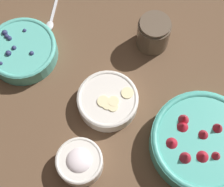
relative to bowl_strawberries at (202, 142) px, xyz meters
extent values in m
plane|color=brown|center=(0.27, 0.09, -0.04)|extent=(4.00, 4.00, 0.00)
cylinder|color=#47AD9E|center=(0.00, 0.00, -0.01)|extent=(0.25, 0.25, 0.06)
torus|color=#47AD9E|center=(0.00, 0.00, 0.02)|extent=(0.25, 0.25, 0.02)
cylinder|color=#B21928|center=(0.00, 0.00, 0.01)|extent=(0.20, 0.20, 0.02)
cone|color=#B21928|center=(0.05, 0.02, 0.03)|extent=(0.05, 0.05, 0.02)
cone|color=#B21928|center=(-0.03, 0.03, 0.03)|extent=(0.05, 0.05, 0.02)
cone|color=#B21928|center=(0.00, -0.04, 0.03)|extent=(0.04, 0.04, 0.03)
cone|color=#B21928|center=(0.04, 0.07, 0.03)|extent=(0.04, 0.04, 0.02)
cone|color=#B21928|center=(-0.01, 0.06, 0.03)|extent=(0.05, 0.05, 0.03)
cone|color=#B21928|center=(0.07, 0.01, 0.03)|extent=(0.04, 0.04, 0.03)
cone|color=#B21928|center=(0.01, -0.01, 0.03)|extent=(0.03, 0.03, 0.02)
cone|color=#B21928|center=(-0.05, 0.00, 0.03)|extent=(0.03, 0.03, 0.02)
cylinder|color=#56B7A8|center=(0.48, 0.20, -0.01)|extent=(0.18, 0.18, 0.05)
torus|color=#56B7A8|center=(0.48, 0.20, 0.01)|extent=(0.18, 0.18, 0.01)
cylinder|color=navy|center=(0.48, 0.20, 0.00)|extent=(0.15, 0.15, 0.01)
sphere|color=navy|center=(0.54, 0.22, 0.01)|extent=(0.02, 0.02, 0.02)
sphere|color=navy|center=(0.51, 0.17, 0.01)|extent=(0.01, 0.01, 0.01)
sphere|color=navy|center=(0.53, 0.22, 0.01)|extent=(0.01, 0.01, 0.01)
sphere|color=navy|center=(0.44, 0.19, 0.01)|extent=(0.01, 0.01, 0.01)
sphere|color=navy|center=(0.52, 0.21, 0.01)|extent=(0.01, 0.01, 0.01)
sphere|color=navy|center=(0.47, 0.27, 0.01)|extent=(0.01, 0.01, 0.01)
sphere|color=navy|center=(0.49, 0.22, 0.01)|extent=(0.01, 0.01, 0.01)
sphere|color=navy|center=(0.48, 0.24, 0.01)|extent=(0.02, 0.02, 0.02)
cylinder|color=silver|center=(0.23, 0.11, -0.02)|extent=(0.15, 0.15, 0.04)
torus|color=silver|center=(0.23, 0.11, 0.00)|extent=(0.15, 0.15, 0.01)
cylinder|color=beige|center=(0.23, 0.11, 0.00)|extent=(0.12, 0.12, 0.01)
cylinder|color=beige|center=(0.21, 0.06, 0.00)|extent=(0.03, 0.03, 0.01)
cylinder|color=beige|center=(0.21, 0.10, 0.00)|extent=(0.03, 0.03, 0.01)
cylinder|color=beige|center=(0.20, 0.11, 0.00)|extent=(0.03, 0.03, 0.01)
cylinder|color=beige|center=(0.22, 0.12, 0.00)|extent=(0.03, 0.03, 0.01)
cylinder|color=beige|center=(0.21, 0.12, 0.00)|extent=(0.03, 0.03, 0.01)
cylinder|color=silver|center=(0.14, 0.26, -0.01)|extent=(0.11, 0.11, 0.05)
torus|color=silver|center=(0.14, 0.26, 0.01)|extent=(0.11, 0.11, 0.01)
cylinder|color=white|center=(0.14, 0.26, 0.00)|extent=(0.09, 0.09, 0.01)
ellipsoid|color=white|center=(0.14, 0.26, 0.01)|extent=(0.06, 0.06, 0.03)
cylinder|color=brown|center=(0.30, -0.10, 0.01)|extent=(0.09, 0.09, 0.08)
cylinder|color=#472819|center=(0.30, -0.10, 0.00)|extent=(0.07, 0.07, 0.06)
cylinder|color=brown|center=(0.30, -0.10, 0.05)|extent=(0.08, 0.08, 0.01)
cube|color=silver|center=(0.56, 0.05, -0.03)|extent=(0.08, 0.09, 0.01)
ellipsoid|color=silver|center=(0.51, 0.10, -0.03)|extent=(0.04, 0.04, 0.01)
camera|label=1|loc=(-0.06, 0.32, 0.86)|focal=60.00mm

